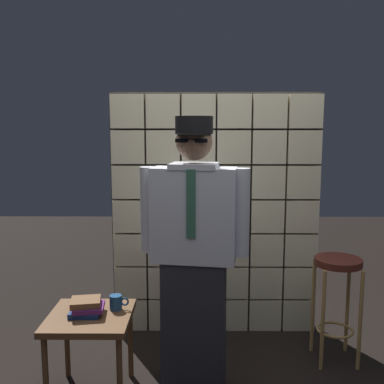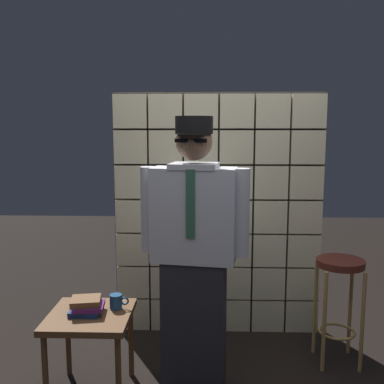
% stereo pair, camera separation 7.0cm
% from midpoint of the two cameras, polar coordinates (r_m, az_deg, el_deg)
% --- Properties ---
extents(glass_block_wall, '(1.74, 0.10, 2.03)m').
position_cam_midpoint_polar(glass_block_wall, '(3.69, 2.50, -3.08)').
color(glass_block_wall, beige).
rests_on(glass_block_wall, ground).
extents(standing_person, '(0.72, 0.34, 1.79)m').
position_cam_midpoint_polar(standing_person, '(2.89, -0.45, -7.47)').
color(standing_person, '#28282D').
rests_on(standing_person, ground).
extents(bar_stool, '(0.34, 0.34, 0.78)m').
position_cam_midpoint_polar(bar_stool, '(3.45, 17.67, -11.36)').
color(bar_stool, '#592319').
rests_on(bar_stool, ground).
extents(side_table, '(0.52, 0.52, 0.55)m').
position_cam_midpoint_polar(side_table, '(3.00, -13.71, -16.41)').
color(side_table, brown).
rests_on(side_table, ground).
extents(book_stack, '(0.23, 0.20, 0.10)m').
position_cam_midpoint_polar(book_stack, '(2.96, -14.13, -14.22)').
color(book_stack, navy).
rests_on(book_stack, side_table).
extents(coffee_mug, '(0.13, 0.08, 0.09)m').
position_cam_midpoint_polar(coffee_mug, '(3.00, -10.44, -13.84)').
color(coffee_mug, navy).
rests_on(coffee_mug, side_table).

